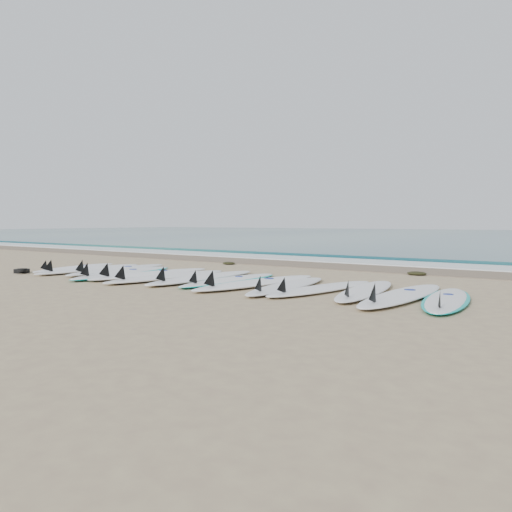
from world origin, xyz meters
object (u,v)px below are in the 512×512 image
Objects in this scene: surfboard_13 at (446,300)px; leash_coil at (22,271)px; surfboard_7 at (229,280)px; surfboard_0 at (74,267)px.

surfboard_13 is 8.44m from leash_coil.
leash_coil is at bearing -163.25° from surfboard_7.
surfboard_0 is 0.95× the size of surfboard_7.
surfboard_7 is 5.57× the size of leash_coil.
surfboard_7 is 4.75m from leash_coil.
surfboard_13 is at bearing 0.62° from surfboard_7.
surfboard_0 is 5.27× the size of leash_coil.
leash_coil is at bearing -113.58° from surfboard_0.
surfboard_7 is at bearing 14.78° from leash_coil.
leash_coil is (-8.36, -1.12, 0.00)m from surfboard_13.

